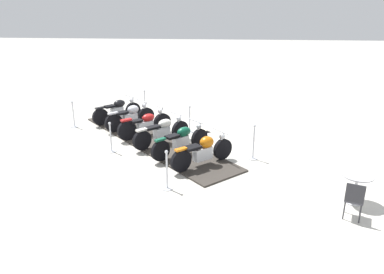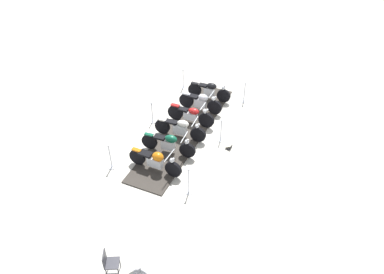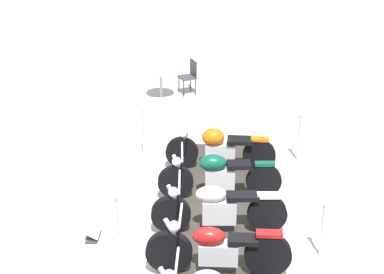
% 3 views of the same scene
% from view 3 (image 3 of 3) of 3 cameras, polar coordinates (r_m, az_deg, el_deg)
% --- Properties ---
extents(ground_plane, '(80.00, 80.00, 0.00)m').
position_cam_3_polar(ground_plane, '(9.68, 2.58, -11.27)').
color(ground_plane, beige).
extents(display_platform, '(6.84, 6.48, 0.05)m').
position_cam_3_polar(display_platform, '(9.67, 2.58, -11.15)').
color(display_platform, '#38332D').
rests_on(display_platform, ground_plane).
extents(motorcycle_copper, '(1.55, 1.77, 0.98)m').
position_cam_3_polar(motorcycle_copper, '(11.77, 2.64, -1.08)').
color(motorcycle_copper, black).
rests_on(motorcycle_copper, display_platform).
extents(motorcycle_forest, '(1.76, 1.66, 0.97)m').
position_cam_3_polar(motorcycle_forest, '(10.79, 2.54, -3.71)').
color(motorcycle_forest, black).
rests_on(motorcycle_forest, display_platform).
extents(motorcycle_cream, '(1.74, 1.70, 0.99)m').
position_cam_3_polar(motorcycle_cream, '(9.85, 2.54, -6.98)').
color(motorcycle_cream, black).
rests_on(motorcycle_cream, display_platform).
extents(motorcycle_maroon, '(1.60, 1.71, 1.04)m').
position_cam_3_polar(motorcycle_maroon, '(8.94, 2.43, -10.88)').
color(motorcycle_maroon, black).
rests_on(motorcycle_maroon, display_platform).
extents(stanchion_right_front, '(0.30, 0.30, 1.14)m').
position_cam_3_polar(stanchion_right_front, '(12.39, -4.77, -0.29)').
color(stanchion_right_front, silver).
rests_on(stanchion_right_front, ground_plane).
extents(stanchion_left_mid, '(0.32, 0.32, 1.03)m').
position_cam_3_polar(stanchion_left_mid, '(9.62, 12.54, -9.71)').
color(stanchion_left_mid, silver).
rests_on(stanchion_left_mid, ground_plane).
extents(stanchion_right_mid, '(0.35, 0.35, 1.05)m').
position_cam_3_polar(stanchion_right_mid, '(9.63, -7.28, -9.39)').
color(stanchion_right_mid, silver).
rests_on(stanchion_right_mid, ground_plane).
extents(stanchion_left_front, '(0.31, 0.31, 1.10)m').
position_cam_3_polar(stanchion_left_front, '(12.41, 10.38, -0.77)').
color(stanchion_left_front, silver).
rests_on(stanchion_left_front, ground_plane).
extents(info_placard, '(0.42, 0.41, 0.21)m').
position_cam_3_polar(info_placard, '(10.12, -9.67, -9.36)').
color(info_placard, '#333338').
rests_on(info_placard, ground_plane).
extents(cafe_table, '(0.76, 0.76, 0.76)m').
position_cam_3_polar(cafe_table, '(15.45, -3.07, 5.83)').
color(cafe_table, '#B7B7BC').
rests_on(cafe_table, ground_plane).
extents(cafe_chair_near_table, '(0.52, 0.52, 0.92)m').
position_cam_3_polar(cafe_chair_near_table, '(15.75, -0.24, 6.12)').
color(cafe_chair_near_table, '#2D2D33').
rests_on(cafe_chair_near_table, ground_plane).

